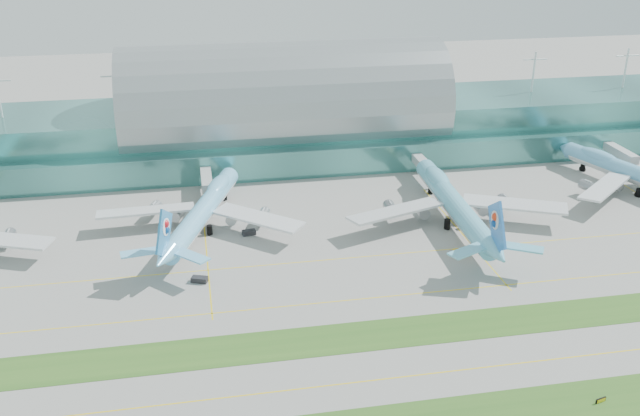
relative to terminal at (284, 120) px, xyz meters
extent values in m
plane|color=gray|center=(-0.01, -128.79, -14.23)|extent=(700.00, 700.00, 0.00)
cube|color=#3D7A75|center=(-0.01, 1.21, -4.23)|extent=(340.00, 42.00, 20.00)
cube|color=#3D7A75|center=(-0.01, -22.79, -9.23)|extent=(340.00, 8.00, 10.00)
ellipsoid|color=#9EA5A8|center=(-0.01, 1.21, 5.77)|extent=(340.00, 46.20, 16.17)
cylinder|color=white|center=(-0.01, 1.21, 13.77)|extent=(0.80, 0.80, 16.00)
cube|color=#B2B7B7|center=(-31.01, -33.79, -8.73)|extent=(3.50, 22.00, 3.00)
cylinder|color=black|center=(-31.01, -43.79, -12.23)|extent=(1.00, 1.00, 4.00)
cube|color=#B2B7B7|center=(43.99, -33.79, -8.73)|extent=(3.50, 22.00, 3.00)
cylinder|color=black|center=(43.99, -43.79, -12.23)|extent=(1.00, 1.00, 4.00)
cube|color=#B2B7B7|center=(118.99, -33.79, -8.73)|extent=(3.50, 22.00, 3.00)
cylinder|color=black|center=(118.99, -43.79, -12.23)|extent=(1.00, 1.00, 4.00)
cube|color=#2D591E|center=(-0.01, -126.79, -14.19)|extent=(420.00, 12.00, 0.08)
cube|color=yellow|center=(-0.01, -142.79, -14.22)|extent=(420.00, 0.35, 0.01)
cube|color=yellow|center=(-0.01, -110.79, -14.22)|extent=(420.00, 0.35, 0.01)
cube|color=yellow|center=(-0.01, -88.79, -14.22)|extent=(420.00, 0.35, 0.01)
cube|color=silver|center=(-87.26, -70.82, -9.03)|extent=(27.97, 16.42, 1.11)
cylinder|color=#70C7F6|center=(-33.03, -61.98, -8.43)|extent=(24.97, 57.59, 5.89)
ellipsoid|color=#70C7F6|center=(-27.59, -46.40, -6.81)|extent=(11.19, 18.76, 4.20)
cone|color=#70C7F6|center=(-22.57, -32.00, -8.43)|extent=(7.13, 6.43, 5.89)
cone|color=#70C7F6|center=(-43.98, -93.40, -7.29)|extent=(8.10, 9.92, 5.60)
cube|color=white|center=(-49.81, -58.14, -8.81)|extent=(28.83, 8.53, 1.16)
cylinder|color=#9BA0A4|center=(-44.08, -54.70, -10.80)|extent=(4.77, 6.00, 3.23)
cube|color=white|center=(-17.50, -69.41, -8.81)|extent=(26.17, 24.18, 1.16)
cylinder|color=#9BA0A4|center=(-19.84, -63.15, -10.80)|extent=(4.77, 6.00, 3.23)
cube|color=#2A7DBD|center=(-43.35, -91.60, -1.30)|extent=(4.65, 11.99, 13.70)
cylinder|color=white|center=(-43.04, -90.70, 0.13)|extent=(2.31, 4.59, 4.56)
cylinder|color=black|center=(-25.65, -40.83, -12.80)|extent=(1.71, 1.71, 2.85)
cylinder|color=black|center=(-36.97, -64.63, -12.80)|extent=(1.71, 1.71, 2.85)
cylinder|color=black|center=(-31.59, -66.51, -12.80)|extent=(1.71, 1.71, 2.85)
cylinder|color=#62BBD8|center=(41.47, -71.67, -8.01)|extent=(9.28, 63.46, 6.32)
ellipsoid|color=#62BBD8|center=(42.30, -53.99, -6.27)|extent=(6.90, 19.48, 4.51)
cone|color=#62BBD8|center=(43.07, -37.65, -8.01)|extent=(6.56, 5.39, 6.32)
cone|color=#62BBD8|center=(39.80, -107.33, -6.78)|extent=(6.43, 9.45, 6.01)
cube|color=silver|center=(23.04, -72.85, -8.41)|extent=(31.41, 17.37, 1.25)
cylinder|color=gray|center=(27.88, -67.56, -10.56)|extent=(3.73, 5.77, 3.47)
cube|color=silver|center=(59.71, -74.57, -8.41)|extent=(31.01, 19.76, 1.25)
cylinder|color=gray|center=(55.39, -68.85, -10.56)|extent=(3.73, 5.77, 3.47)
cube|color=#2F79D4|center=(39.90, -105.29, -0.36)|extent=(1.24, 13.42, 14.70)
cylinder|color=silver|center=(39.94, -104.27, 1.17)|extent=(1.15, 4.93, 4.90)
cylinder|color=black|center=(42.60, -47.67, -12.70)|extent=(1.84, 1.84, 3.06)
cylinder|color=black|center=(38.22, -75.60, -12.70)|extent=(1.84, 1.84, 3.06)
cylinder|color=black|center=(44.34, -75.89, -12.70)|extent=(1.84, 1.84, 3.06)
cylinder|color=#62ACD7|center=(110.75, -58.62, -8.36)|extent=(23.95, 58.57, 5.96)
ellipsoid|color=#62ACD7|center=(105.63, -42.73, -6.72)|extent=(10.95, 18.99, 4.25)
cone|color=#62ACD7|center=(100.90, -28.05, -8.36)|extent=(7.15, 6.40, 5.96)
cube|color=white|center=(94.87, -65.75, -8.75)|extent=(26.79, 24.04, 1.17)
cylinder|color=gray|center=(97.39, -59.48, -10.77)|extent=(4.73, 6.04, 3.27)
cylinder|color=black|center=(103.81, -37.05, -12.78)|extent=(1.73, 1.73, 2.88)
cylinder|color=black|center=(109.18, -63.16, -12.78)|extent=(1.73, 1.73, 2.88)
cube|color=black|center=(-35.41, -94.78, -13.53)|extent=(4.57, 3.37, 1.39)
cube|color=black|center=(-20.31, -68.94, -13.50)|extent=(4.17, 2.55, 1.45)
cube|color=#F1B00E|center=(36.08, -92.17, -13.54)|extent=(3.88, 2.26, 1.37)
cube|color=black|center=(42.22, -90.50, -13.47)|extent=(3.64, 2.16, 1.52)
cube|color=black|center=(40.01, -157.70, -13.71)|extent=(2.43, 0.81, 1.03)
cube|color=yellow|center=(40.05, -157.86, -13.71)|extent=(2.02, 0.53, 0.75)
cylinder|color=black|center=(39.19, -157.90, -13.99)|extent=(0.11, 0.11, 0.47)
cylinder|color=black|center=(40.83, -157.49, -13.99)|extent=(0.11, 0.11, 0.47)
camera|label=1|loc=(-34.46, -258.31, 75.51)|focal=40.00mm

